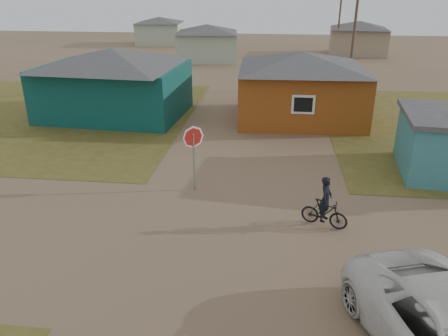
# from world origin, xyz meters

# --- Properties ---
(ground) EXTENTS (120.00, 120.00, 0.00)m
(ground) POSITION_xyz_m (0.00, 0.00, 0.00)
(ground) COLOR #7C6248
(grass_nw) EXTENTS (20.00, 18.00, 0.00)m
(grass_nw) POSITION_xyz_m (-14.00, 13.00, 0.01)
(grass_nw) COLOR brown
(grass_nw) RESTS_ON ground
(house_teal) EXTENTS (8.93, 7.08, 4.00)m
(house_teal) POSITION_xyz_m (-8.50, 13.50, 2.05)
(house_teal) COLOR #0B3E3A
(house_teal) RESTS_ON ground
(house_yellow) EXTENTS (7.72, 6.76, 3.90)m
(house_yellow) POSITION_xyz_m (2.50, 14.00, 2.00)
(house_yellow) COLOR #904816
(house_yellow) RESTS_ON ground
(house_pale_west) EXTENTS (7.04, 6.15, 3.60)m
(house_pale_west) POSITION_xyz_m (-6.00, 34.00, 1.86)
(house_pale_west) COLOR #ABB99F
(house_pale_west) RESTS_ON ground
(house_beige_east) EXTENTS (6.95, 6.05, 3.60)m
(house_beige_east) POSITION_xyz_m (10.00, 40.00, 1.86)
(house_beige_east) COLOR gray
(house_beige_east) RESTS_ON ground
(house_pale_north) EXTENTS (6.28, 5.81, 3.40)m
(house_pale_north) POSITION_xyz_m (-14.00, 46.00, 1.75)
(house_pale_north) COLOR #ABB99F
(house_pale_north) RESTS_ON ground
(utility_pole_near) EXTENTS (1.40, 0.20, 8.00)m
(utility_pole_near) POSITION_xyz_m (6.50, 22.00, 4.14)
(utility_pole_near) COLOR brown
(utility_pole_near) RESTS_ON ground
(utility_pole_far) EXTENTS (1.40, 0.20, 8.00)m
(utility_pole_far) POSITION_xyz_m (7.50, 38.00, 4.14)
(utility_pole_far) COLOR brown
(utility_pole_far) RESTS_ON ground
(stop_sign) EXTENTS (0.84, 0.23, 2.60)m
(stop_sign) POSITION_xyz_m (-1.96, 3.75, 1.90)
(stop_sign) COLOR gray
(stop_sign) RESTS_ON ground
(cyclist) EXTENTS (1.62, 1.00, 1.77)m
(cyclist) POSITION_xyz_m (2.78, 1.53, 0.65)
(cyclist) COLOR black
(cyclist) RESTS_ON ground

